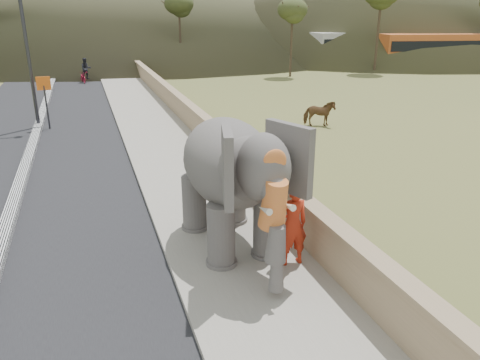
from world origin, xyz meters
name	(u,v)px	position (x,y,z in m)	size (l,w,h in m)	color
ground	(263,299)	(0.00, 0.00, 0.00)	(160.00, 160.00, 0.00)	olive
road	(27,167)	(-5.00, 10.00, 0.01)	(7.00, 120.00, 0.03)	black
median	(26,164)	(-5.00, 10.00, 0.11)	(0.35, 120.00, 0.22)	black
walkway	(169,152)	(0.00, 10.00, 0.07)	(3.00, 120.00, 0.15)	#9E9687
parapet	(210,137)	(1.65, 10.00, 0.55)	(0.30, 120.00, 1.10)	tan
lamppost	(30,17)	(-4.69, 16.20, 4.87)	(1.76, 0.36, 8.00)	#2D2E32
signboard	(45,94)	(-4.50, 15.67, 1.64)	(0.60, 0.08, 2.40)	#2D2D33
cow	(319,113)	(7.56, 12.34, 0.61)	(0.65, 1.44, 1.21)	brown
distant_car	(305,59)	(17.94, 35.43, 0.72)	(1.70, 4.23, 1.44)	#BCBAC2
bus_white	(362,48)	(24.64, 35.98, 1.55)	(2.50, 11.00, 3.10)	silver
bus_orange	(438,51)	(29.14, 30.07, 1.55)	(2.50, 11.00, 3.10)	#BF5621
elephant_and_man	(229,180)	(0.02, 2.21, 1.64)	(2.46, 4.28, 3.00)	#65605C
motorcyclist	(84,73)	(-2.65, 30.50, 0.72)	(1.11, 1.67, 1.83)	maroon
trees	(150,31)	(2.26, 29.40, 3.74)	(48.30, 43.32, 8.81)	#473828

